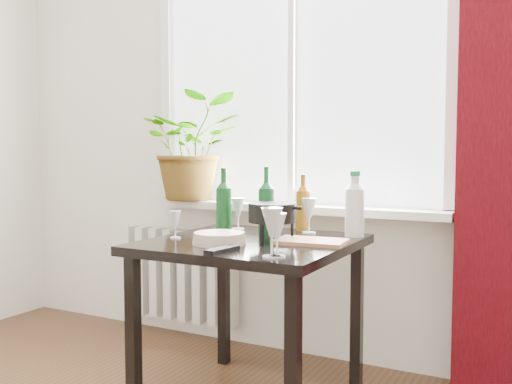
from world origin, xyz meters
The scene contains 18 objects.
window centered at (0.00, 2.22, 1.60)m, with size 1.72×0.08×1.62m.
windowsill centered at (0.00, 2.15, 0.82)m, with size 1.72×0.20×0.04m.
radiator centered at (-0.75, 2.18, 0.38)m, with size 0.80×0.10×0.55m.
table centered at (0.10, 1.55, 0.65)m, with size 0.85×0.85×0.74m.
potted_plant centered at (-0.61, 2.13, 1.15)m, with size 0.56×0.48×0.62m, color #33751F.
wine_bottle_left centered at (-0.11, 1.67, 0.90)m, with size 0.07×0.07×0.32m, color #0B3D14, non-canonical shape.
wine_bottle_right centered at (0.08, 1.74, 0.90)m, with size 0.07×0.07×0.32m, color #0D441C, non-canonical shape.
bottle_amber centered at (0.18, 1.93, 0.88)m, with size 0.07×0.07×0.29m, color brown, non-canonical shape.
cleaning_bottle centered at (0.47, 1.86, 0.89)m, with size 0.09×0.09×0.31m, color silver, non-canonical shape.
wineglass_front_right centered at (0.36, 1.21, 0.83)m, with size 0.08×0.08×0.19m, color #B4BAC1, non-canonical shape.
wineglass_far_right centered at (0.38, 1.23, 0.82)m, with size 0.07×0.07×0.17m, color silver, non-canonical shape.
wineglass_back_center centered at (0.24, 1.86, 0.83)m, with size 0.07×0.07×0.17m, color silver, non-canonical shape.
wineglass_back_left centered at (-0.12, 1.81, 0.82)m, with size 0.07×0.07×0.16m, color silver, non-canonical shape.
wineglass_front_left centered at (-0.22, 1.43, 0.80)m, with size 0.05×0.05×0.13m, color silver, non-canonical shape.
plate_stack centered at (0.03, 1.38, 0.76)m, with size 0.22×0.22×0.05m, color beige.
fondue_pot centered at (0.18, 1.60, 0.82)m, with size 0.24×0.21×0.16m, color black, non-canonical shape.
tv_remote centered at (0.15, 1.23, 0.75)m, with size 0.05×0.17×0.02m, color black.
cutting_board centered at (0.37, 1.58, 0.75)m, with size 0.29×0.19×0.02m, color #A46B4A.
Camera 1 is at (1.28, -0.63, 1.12)m, focal length 40.00 mm.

